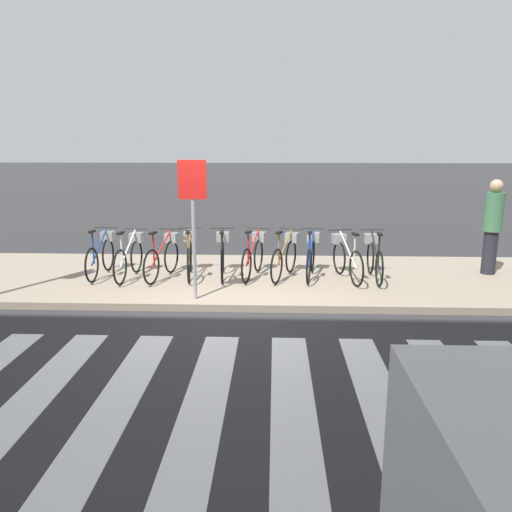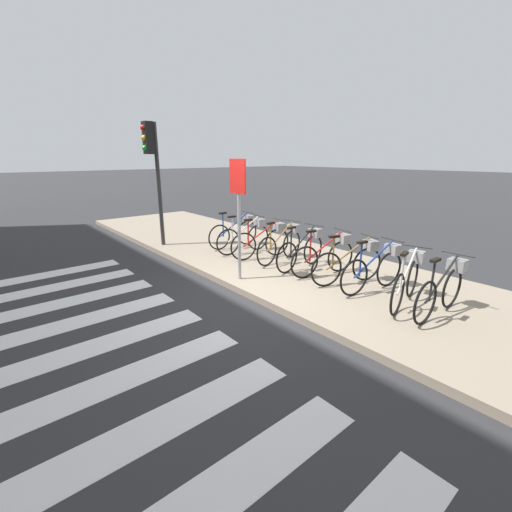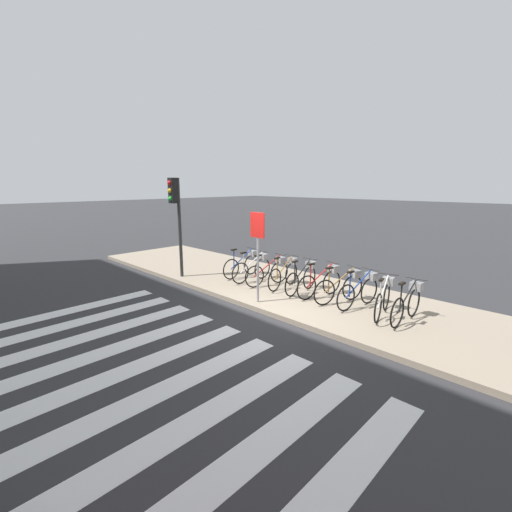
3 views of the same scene
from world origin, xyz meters
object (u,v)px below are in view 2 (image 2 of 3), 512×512
(parked_bicycle_6, at_px, (352,261))
(sign_post, at_px, (238,200))
(parked_bicycle_4, at_px, (304,248))
(parked_bicycle_2, at_px, (264,240))
(parked_bicycle_5, at_px, (327,254))
(parked_bicycle_7, at_px, (377,267))
(parked_bicycle_1, at_px, (247,235))
(parked_bicycle_9, at_px, (443,287))
(traffic_light, at_px, (152,158))
(parked_bicycle_8, at_px, (408,278))
(parked_bicycle_3, at_px, (283,242))
(parked_bicycle_0, at_px, (237,230))

(parked_bicycle_6, relative_size, sign_post, 0.65)
(parked_bicycle_4, relative_size, sign_post, 0.68)
(parked_bicycle_2, relative_size, parked_bicycle_6, 1.03)
(parked_bicycle_5, bearing_deg, parked_bicycle_7, -0.23)
(parked_bicycle_2, bearing_deg, parked_bicycle_1, -178.51)
(parked_bicycle_1, bearing_deg, parked_bicycle_2, 1.49)
(parked_bicycle_1, relative_size, parked_bicycle_9, 1.00)
(parked_bicycle_5, xyz_separation_m, traffic_light, (-4.29, -1.55, 1.79))
(parked_bicycle_7, bearing_deg, traffic_light, -163.92)
(parked_bicycle_2, distance_m, parked_bicycle_8, 3.38)
(traffic_light, bearing_deg, parked_bicycle_6, 17.20)
(parked_bicycle_7, relative_size, parked_bicycle_8, 1.01)
(parked_bicycle_9, bearing_deg, parked_bicycle_1, -179.22)
(sign_post, bearing_deg, parked_bicycle_4, 78.68)
(parked_bicycle_2, height_order, parked_bicycle_4, same)
(parked_bicycle_1, height_order, parked_bicycle_5, same)
(parked_bicycle_5, distance_m, parked_bicycle_9, 2.23)
(parked_bicycle_1, xyz_separation_m, parked_bicycle_8, (4.01, 0.04, 0.00))
(parked_bicycle_5, bearing_deg, parked_bicycle_6, -3.74)
(parked_bicycle_3, bearing_deg, parked_bicycle_2, -163.99)
(parked_bicycle_6, relative_size, parked_bicycle_7, 0.96)
(parked_bicycle_0, bearing_deg, parked_bicycle_4, 0.37)
(parked_bicycle_6, xyz_separation_m, parked_bicycle_8, (1.11, -0.10, 0.00))
(parked_bicycle_0, xyz_separation_m, parked_bicycle_1, (0.58, -0.13, 0.00))
(parked_bicycle_1, relative_size, parked_bicycle_7, 1.01)
(traffic_light, distance_m, sign_post, 3.48)
(parked_bicycle_4, xyz_separation_m, parked_bicycle_9, (2.82, -0.08, 0.00))
(parked_bicycle_5, distance_m, parked_bicycle_8, 1.71)
(parked_bicycle_8, xyz_separation_m, parked_bicycle_9, (0.52, 0.02, 0.00))
(traffic_light, bearing_deg, parked_bicycle_7, 16.08)
(parked_bicycle_3, distance_m, parked_bicycle_7, 2.30)
(parked_bicycle_1, distance_m, parked_bicycle_9, 4.54)
(parked_bicycle_0, bearing_deg, parked_bicycle_3, 0.60)
(parked_bicycle_1, xyz_separation_m, sign_post, (1.42, -1.32, 1.09))
(sign_post, bearing_deg, parked_bicycle_5, 59.31)
(parked_bicycle_7, height_order, traffic_light, traffic_light)
(parked_bicycle_8, bearing_deg, parked_bicycle_3, 177.81)
(parked_bicycle_4, relative_size, parked_bicycle_6, 1.05)
(parked_bicycle_4, xyz_separation_m, traffic_light, (-3.70, -1.52, 1.79))
(sign_post, bearing_deg, parked_bicycle_6, 44.44)
(parked_bicycle_7, distance_m, traffic_light, 5.87)
(parked_bicycle_2, bearing_deg, parked_bicycle_3, 16.01)
(parked_bicycle_3, distance_m, parked_bicycle_8, 2.93)
(parked_bicycle_4, distance_m, parked_bicycle_6, 1.19)
(parked_bicycle_5, relative_size, parked_bicycle_7, 0.99)
(traffic_light, bearing_deg, parked_bicycle_2, 28.04)
(traffic_light, bearing_deg, parked_bicycle_8, 13.24)
(parked_bicycle_9, bearing_deg, parked_bicycle_3, 178.55)
(parked_bicycle_5, height_order, parked_bicycle_8, same)
(parked_bicycle_0, bearing_deg, parked_bicycle_5, 0.94)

